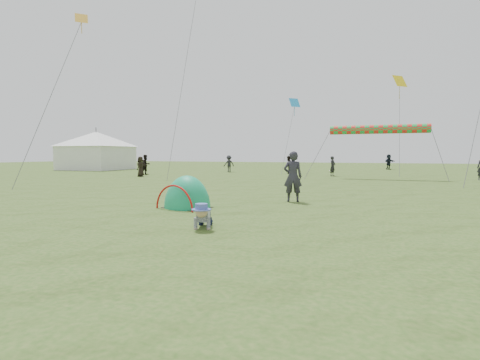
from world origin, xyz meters
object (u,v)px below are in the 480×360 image
(popup_tent, at_px, (187,208))
(standing_adult, at_px, (293,177))
(crawling_toddler, at_px, (203,215))
(event_marquee, at_px, (96,149))

(popup_tent, height_order, standing_adult, standing_adult)
(crawling_toddler, distance_m, event_marquee, 37.25)
(popup_tent, relative_size, standing_adult, 1.14)
(event_marquee, bearing_deg, popup_tent, -45.62)
(popup_tent, bearing_deg, event_marquee, 150.60)
(standing_adult, bearing_deg, event_marquee, -53.20)
(crawling_toddler, bearing_deg, popup_tent, 106.72)
(crawling_toddler, height_order, standing_adult, standing_adult)
(standing_adult, bearing_deg, crawling_toddler, 64.53)
(popup_tent, height_order, event_marquee, event_marquee)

